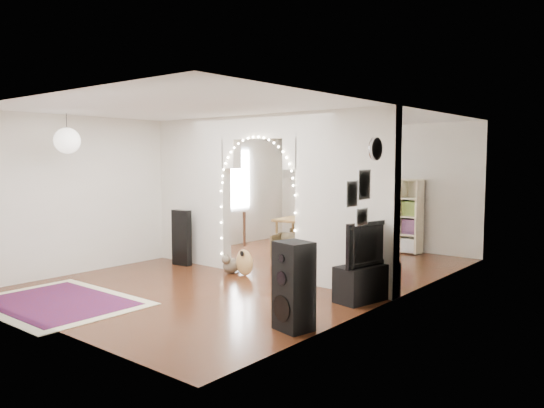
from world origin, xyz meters
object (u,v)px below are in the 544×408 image
Objects in this scene: media_console at (367,282)px; dining_chair_right at (289,248)px; dining_table at (307,223)px; bookcase at (387,215)px; dining_chair_left at (307,239)px; floor_speaker at (294,286)px; acoustic_guitar at (244,252)px.

dining_chair_right reaches higher than media_console.
dining_table is 0.79m from dining_chair_right.
bookcase is (-1.65, 3.78, 0.52)m from media_console.
dining_chair_right is (0.07, -0.67, -0.41)m from dining_table.
dining_chair_left is at bearing 92.70° from dining_chair_right.
bookcase reaches higher than dining_chair_left.
dining_chair_right is at bearing 161.09° from media_console.
floor_speaker reaches higher than dining_chair_left.
bookcase reaches higher than media_console.
bookcase is at bearing 35.72° from dining_chair_left.
dining_chair_left is at bearing 149.39° from media_console.
dining_table is (-0.93, -1.64, -0.09)m from bookcase.
floor_speaker is at bearing -93.23° from bookcase.
bookcase is 2.51m from dining_chair_right.
dining_chair_left is (-2.93, 2.65, 0.01)m from media_console.
acoustic_guitar is 0.72× the size of dining_table.
floor_speaker is 5.26m from dining_chair_left.
dining_table reaches higher than dining_chair_left.
dining_chair_right is (-0.86, -2.31, -0.50)m from bookcase.
acoustic_guitar is at bearing -169.20° from media_console.
media_console is at bearing -47.74° from dining_chair_right.
acoustic_guitar is 1.45m from dining_chair_right.
floor_speaker reaches higher than dining_table.
media_console is (0.00, 1.71, -0.26)m from floor_speaker.
dining_table is 2.26× the size of dining_chair_left.
bookcase is 1.20× the size of dining_table.
dining_table is at bearing -139.30° from bookcase.
dining_chair_left is at bearing -158.73° from bookcase.
floor_speaker is 1.03× the size of media_console.
floor_speaker is 1.73m from media_console.
media_console is at bearing -46.15° from dining_table.
acoustic_guitar is at bearing -82.95° from dining_chair_left.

